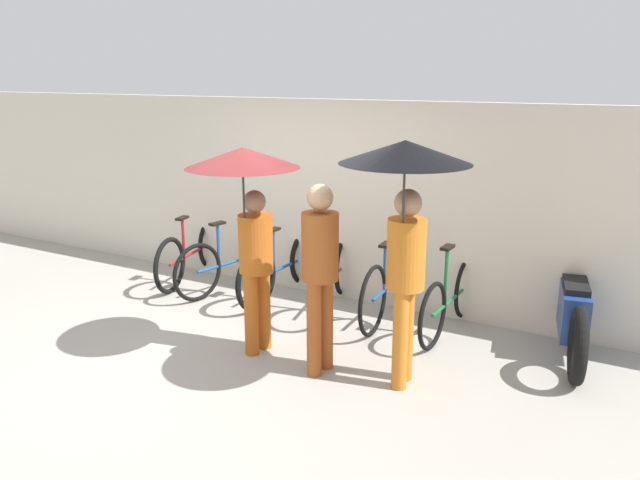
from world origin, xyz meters
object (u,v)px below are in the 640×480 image
Objects in this scene: parked_bicycle_4 at (390,284)px; pedestrian_trailing at (405,196)px; parked_bicycle_2 at (283,266)px; parked_bicycle_1 at (231,261)px; pedestrian_leading at (247,193)px; parked_bicycle_3 at (333,277)px; parked_bicycle_0 at (192,252)px; pedestrian_center at (320,265)px; motorcycle at (573,314)px; parked_bicycle_5 at (451,298)px.

pedestrian_trailing reaches higher than parked_bicycle_4.
pedestrian_trailing is at bearing -123.47° from parked_bicycle_2.
parked_bicycle_1 is 2.23m from pedestrian_leading.
parked_bicycle_3 is at bearing -91.87° from parked_bicycle_2.
parked_bicycle_4 reaches higher than parked_bicycle_0.
parked_bicycle_1 is 2.53m from pedestrian_center.
motorcycle is (3.23, 0.03, 0.01)m from parked_bicycle_2.
pedestrian_trailing is at bearing -177.69° from parked_bicycle_5.
pedestrian_trailing reaches higher than parked_bicycle_0.
parked_bicycle_2 is 1.07× the size of parked_bicycle_3.
parked_bicycle_3 is 0.79× the size of pedestrian_trailing.
parked_bicycle_1 is 0.85× the size of motorcycle.
pedestrian_center reaches higher than parked_bicycle_0.
parked_bicycle_3 is 0.98× the size of pedestrian_center.
parked_bicycle_1 is 0.85× the size of pedestrian_leading.
pedestrian_leading is 3.27m from motorcycle.
pedestrian_center is (2.02, -1.38, 0.63)m from parked_bicycle_1.
pedestrian_leading reaches higher than pedestrian_center.
pedestrian_leading is at bearing -138.73° from parked_bicycle_0.
parked_bicycle_5 is at bearing -95.88° from pedestrian_trailing.
pedestrian_leading reaches higher than parked_bicycle_0.
parked_bicycle_0 is 1.00× the size of parked_bicycle_4.
parked_bicycle_3 is 1.89m from pedestrian_leading.
parked_bicycle_2 is at bearing 74.17° from parked_bicycle_3.
pedestrian_center is (-0.05, -1.48, 0.61)m from parked_bicycle_4.
parked_bicycle_1 reaches higher than parked_bicycle_2.
parked_bicycle_3 is (1.38, 0.07, -0.00)m from parked_bicycle_1.
parked_bicycle_3 is 2.36m from pedestrian_trailing.
motorcycle is (1.90, 1.52, -0.61)m from pedestrian_center.
parked_bicycle_3 is 1.71m from pedestrian_center.
parked_bicycle_4 is 0.69m from parked_bicycle_5.
parked_bicycle_1 is (0.69, -0.10, 0.01)m from parked_bicycle_0.
parked_bicycle_5 is 0.79× the size of pedestrian_trailing.
pedestrian_trailing is (0.00, -1.39, 1.30)m from parked_bicycle_5.
parked_bicycle_4 reaches higher than parked_bicycle_1.
parked_bicycle_5 is 0.97× the size of pedestrian_center.
parked_bicycle_5 reaches higher than motorcycle.
pedestrian_center reaches higher than parked_bicycle_4.
pedestrian_leading is at bearing 108.70° from motorcycle.
parked_bicycle_1 is 1.38m from parked_bicycle_3.
parked_bicycle_1 is at bearing -31.64° from pedestrian_trailing.
motorcycle is at bearing -134.23° from pedestrian_trailing.
parked_bicycle_4 is 1.60m from pedestrian_center.
motorcycle is (4.61, 0.05, 0.03)m from parked_bicycle_0.
parked_bicycle_5 is 1.74m from pedestrian_center.
parked_bicycle_0 is at bearing -21.46° from pedestrian_center.
pedestrian_center reaches higher than parked_bicycle_3.
parked_bicycle_3 is at bearing -59.02° from pedestrian_center.
parked_bicycle_1 is at bearing -40.06° from pedestrian_leading.
pedestrian_center reaches higher than parked_bicycle_5.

